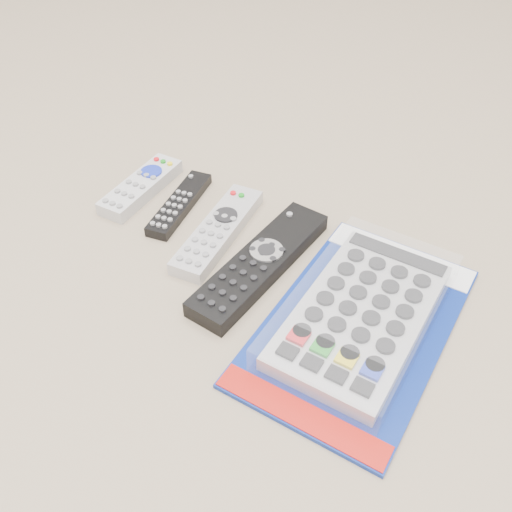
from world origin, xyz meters
The scene contains 5 objects.
remote_small_grey centered at (-0.22, 0.04, 0.01)m, with size 0.06×0.16×0.02m.
remote_slim_black centered at (-0.14, 0.04, 0.01)m, with size 0.07×0.16×0.02m.
remote_silver_dvd centered at (-0.06, 0.02, 0.01)m, with size 0.08×0.20×0.02m.
remote_large_black centered at (0.03, -0.01, 0.01)m, with size 0.07×0.25×0.03m.
jumbo_remote_packaged centered at (0.19, -0.02, 0.02)m, with size 0.21×0.34×0.04m.
Camera 1 is at (0.33, -0.48, 0.54)m, focal length 40.00 mm.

